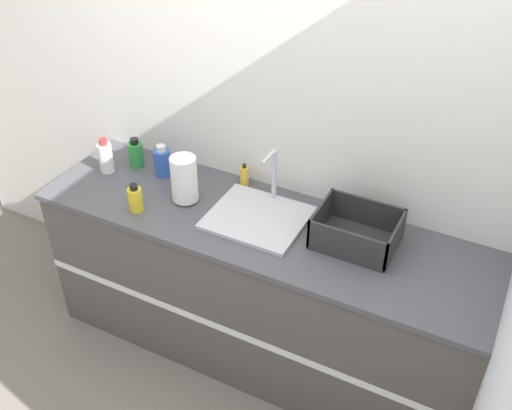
{
  "coord_description": "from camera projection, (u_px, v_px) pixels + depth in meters",
  "views": [
    {
      "loc": [
        1.02,
        -1.72,
        2.65
      ],
      "look_at": [
        -0.01,
        0.28,
        1.01
      ],
      "focal_mm": 42.0,
      "sensor_mm": 36.0,
      "label": 1
    }
  ],
  "objects": [
    {
      "name": "sink",
      "position": [
        258.0,
        215.0,
        2.88
      ],
      "size": [
        0.46,
        0.4,
        0.3
      ],
      "color": "silver",
      "rests_on": "counter_cabinet"
    },
    {
      "name": "counter_cabinet",
      "position": [
        261.0,
        290.0,
        3.13
      ],
      "size": [
        2.27,
        0.65,
        0.89
      ],
      "color": "#514C47",
      "rests_on": "ground_plane"
    },
    {
      "name": "dish_rack",
      "position": [
        356.0,
        233.0,
        2.71
      ],
      "size": [
        0.37,
        0.29,
        0.16
      ],
      "color": "#2D2D2D",
      "rests_on": "counter_cabinet"
    },
    {
      "name": "soap_dispenser",
      "position": [
        244.0,
        176.0,
        3.1
      ],
      "size": [
        0.04,
        0.04,
        0.13
      ],
      "color": "gold",
      "rests_on": "counter_cabinet"
    },
    {
      "name": "wall_back",
      "position": [
        293.0,
        117.0,
        2.88
      ],
      "size": [
        4.65,
        0.06,
        2.6
      ],
      "color": "silver",
      "rests_on": "ground_plane"
    },
    {
      "name": "bottle_green",
      "position": [
        136.0,
        154.0,
        3.24
      ],
      "size": [
        0.08,
        0.08,
        0.17
      ],
      "color": "#2D8C3D",
      "rests_on": "counter_cabinet"
    },
    {
      "name": "paper_towel_roll",
      "position": [
        184.0,
        179.0,
        2.94
      ],
      "size": [
        0.13,
        0.13,
        0.25
      ],
      "color": "#4C4C51",
      "rests_on": "counter_cabinet"
    },
    {
      "name": "ground_plane",
      "position": [
        234.0,
        388.0,
        3.17
      ],
      "size": [
        12.0,
        12.0,
        0.0
      ],
      "primitive_type": "plane",
      "color": "slate"
    },
    {
      "name": "bottle_yellow",
      "position": [
        135.0,
        199.0,
        2.91
      ],
      "size": [
        0.07,
        0.07,
        0.15
      ],
      "color": "yellow",
      "rests_on": "counter_cabinet"
    },
    {
      "name": "bottle_white_spray",
      "position": [
        106.0,
        157.0,
        3.19
      ],
      "size": [
        0.08,
        0.08,
        0.2
      ],
      "color": "white",
      "rests_on": "counter_cabinet"
    },
    {
      "name": "bottle_blue",
      "position": [
        162.0,
        162.0,
        3.17
      ],
      "size": [
        0.09,
        0.09,
        0.17
      ],
      "color": "#2D56B7",
      "rests_on": "counter_cabinet"
    }
  ]
}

